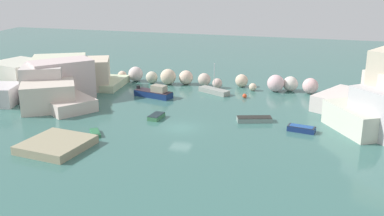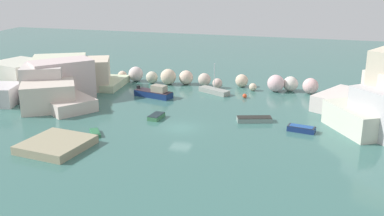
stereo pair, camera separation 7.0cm
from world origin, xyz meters
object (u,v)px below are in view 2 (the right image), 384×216
(moored_boat_5, at_px, (301,129))
(moored_boat_0, at_px, (254,119))
(moored_boat_2, at_px, (214,91))
(moored_boat_4, at_px, (95,133))
(moored_boat_1, at_px, (156,116))
(channel_buoy, at_px, (245,96))
(stone_dock, at_px, (56,145))
(moored_boat_3, at_px, (155,93))

(moored_boat_5, bearing_deg, moored_boat_0, 170.66)
(moored_boat_2, xyz_separation_m, moored_boat_4, (-9.40, -21.94, -0.16))
(moored_boat_1, bearing_deg, channel_buoy, 149.29)
(moored_boat_2, bearing_deg, stone_dock, -85.00)
(moored_boat_5, bearing_deg, moored_boat_2, 145.40)
(stone_dock, height_order, moored_boat_5, stone_dock)
(moored_boat_1, xyz_separation_m, moored_boat_4, (-4.94, -7.60, -0.07))
(moored_boat_5, bearing_deg, moored_boat_1, -169.11)
(moored_boat_4, bearing_deg, moored_boat_0, -96.03)
(moored_boat_3, distance_m, moored_boat_5, 24.37)
(moored_boat_2, bearing_deg, moored_boat_0, -28.23)
(channel_buoy, bearing_deg, moored_boat_2, 164.19)
(stone_dock, distance_m, moored_boat_5, 28.59)
(moored_boat_1, height_order, moored_boat_4, moored_boat_1)
(moored_boat_2, height_order, moored_boat_5, moored_boat_2)
(moored_boat_0, bearing_deg, moored_boat_1, 173.12)
(channel_buoy, height_order, moored_boat_3, moored_boat_3)
(stone_dock, bearing_deg, moored_boat_2, 67.04)
(channel_buoy, xyz_separation_m, moored_boat_3, (-13.34, -3.16, 0.35))
(channel_buoy, xyz_separation_m, moored_boat_2, (-5.09, 1.44, 0.05))
(moored_boat_1, height_order, moored_boat_5, moored_boat_5)
(moored_boat_4, xyz_separation_m, moored_boat_5, (23.51, 7.65, 0.15))
(channel_buoy, relative_size, moored_boat_3, 0.11)
(stone_dock, distance_m, moored_boat_0, 24.64)
(stone_dock, relative_size, moored_boat_0, 1.44)
(moored_boat_0, xyz_separation_m, moored_boat_3, (-16.35, 7.49, 0.37))
(moored_boat_1, bearing_deg, moored_boat_4, -27.21)
(moored_boat_5, bearing_deg, stone_dock, -142.70)
(channel_buoy, xyz_separation_m, moored_boat_0, (3.00, -10.65, -0.02))
(moored_boat_1, bearing_deg, moored_boat_3, -152.90)
(channel_buoy, height_order, moored_boat_5, moored_boat_5)
(stone_dock, relative_size, channel_buoy, 10.10)
(channel_buoy, height_order, moored_boat_2, moored_boat_2)
(moored_boat_0, distance_m, moored_boat_5, 6.41)
(moored_boat_1, xyz_separation_m, moored_boat_3, (-3.79, 9.73, 0.39))
(moored_boat_0, bearing_deg, stone_dock, -159.58)
(moored_boat_4, bearing_deg, stone_dock, 122.61)
(moored_boat_1, height_order, moored_boat_2, moored_boat_2)
(channel_buoy, height_order, moored_boat_4, channel_buoy)
(stone_dock, bearing_deg, moored_boat_0, 37.44)
(moored_boat_1, bearing_deg, moored_boat_2, 168.54)
(channel_buoy, height_order, moored_boat_1, channel_buoy)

